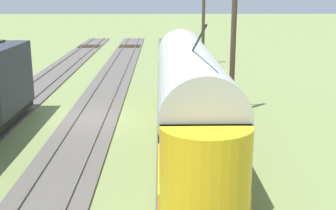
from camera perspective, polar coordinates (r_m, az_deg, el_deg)
ground_plane at (r=23.13m, az=-9.97°, el=-1.95°), size 220.00×220.00×0.00m
track_streetcar_siding at (r=23.17m, az=2.06°, el=-1.57°), size 2.80×80.00×0.18m
track_adjacent_siding at (r=23.42m, az=-9.86°, el=-1.61°), size 2.80×80.00×0.18m
vintage_streetcar at (r=19.39m, az=2.65°, el=1.96°), size 2.65×17.74×5.46m
catenary_pole_foreground at (r=39.69m, az=4.51°, el=10.81°), size 2.84×0.28×7.52m
catenary_pole_mid_near at (r=23.55m, az=8.29°, el=8.16°), size 2.84×0.28×7.52m
switch_stand at (r=31.71m, az=3.80°, el=4.01°), size 0.50×0.30×1.24m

